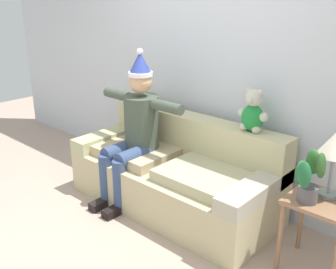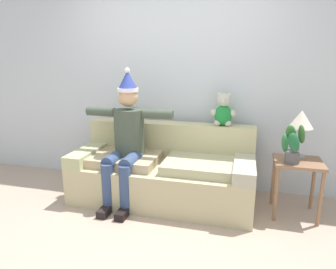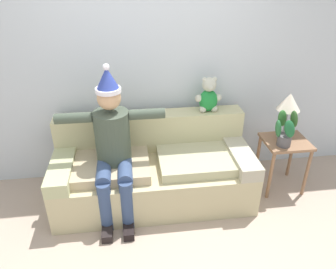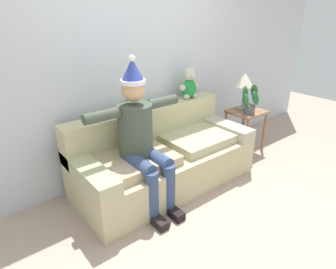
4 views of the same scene
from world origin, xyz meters
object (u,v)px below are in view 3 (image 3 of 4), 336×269
object	(u,v)px
teddy_bear	(209,96)
potted_plant	(285,130)
side_table	(284,150)
person_seated	(113,144)
couch	(153,169)
table_lamp	(289,104)

from	to	relation	value
teddy_bear	potted_plant	xyz separation A→B (m)	(0.71, -0.41, -0.24)
side_table	potted_plant	world-z (taller)	potted_plant
person_seated	side_table	size ratio (longest dim) A/B	2.52
couch	potted_plant	bearing A→B (deg)	-5.80
couch	table_lamp	distance (m)	1.57
potted_plant	teddy_bear	bearing A→B (deg)	150.02
side_table	person_seated	bearing A→B (deg)	-176.19
teddy_bear	potted_plant	distance (m)	0.85
person_seated	teddy_bear	size ratio (longest dim) A/B	3.95
person_seated	table_lamp	xyz separation A→B (m)	(1.82, 0.21, 0.22)
teddy_bear	table_lamp	size ratio (longest dim) A/B	0.76
couch	side_table	xyz separation A→B (m)	(1.43, -0.05, 0.16)
person_seated	side_table	bearing A→B (deg)	3.81
couch	table_lamp	bearing A→B (deg)	1.54
teddy_bear	potted_plant	world-z (taller)	teddy_bear
side_table	table_lamp	distance (m)	0.51
couch	side_table	bearing A→B (deg)	-1.88
side_table	teddy_bear	bearing A→B (deg)	158.07
teddy_bear	side_table	size ratio (longest dim) A/B	0.64
side_table	table_lamp	xyz separation A→B (m)	(-0.00, 0.09, 0.50)
couch	side_table	world-z (taller)	couch
person_seated	table_lamp	size ratio (longest dim) A/B	3.02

